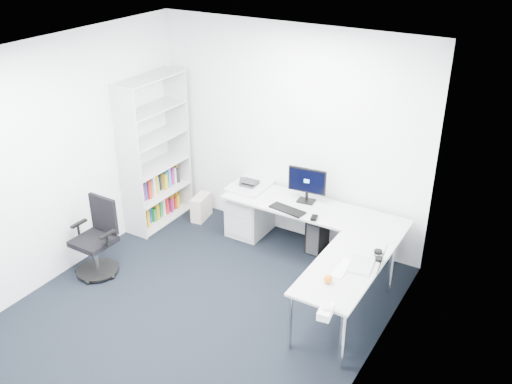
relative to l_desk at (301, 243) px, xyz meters
The scene contains 21 objects.
ground 1.54m from the l_desk, 111.45° to the right, with size 4.20×4.20×0.00m, color black.
ceiling 2.81m from the l_desk, 111.45° to the right, with size 4.20×4.20×0.00m, color white.
wall_back 1.36m from the l_desk, 128.16° to the left, with size 3.60×0.02×2.70m, color white.
wall_left 2.92m from the l_desk, 149.22° to the right, with size 0.02×4.20×2.70m, color white.
wall_right 2.14m from the l_desk, 48.24° to the right, with size 0.02×4.20×2.70m, color white.
l_desk is the anchor object (origin of this frame).
drawer_pedestal 1.03m from the l_desk, 156.22° to the left, with size 0.45×0.56×0.69m, color #B2B4B4.
bookshelf 2.28m from the l_desk, behind, with size 0.39×1.00×2.01m, color #BBBDBD, non-canonical shape.
task_chair 2.39m from the l_desk, 146.37° to the right, with size 0.51×0.51×0.92m, color black, non-canonical shape.
black_pc_tower 0.53m from the l_desk, 87.93° to the left, with size 0.20×0.46×0.44m, color black.
beige_pc_tower 1.76m from the l_desk, 167.49° to the left, with size 0.16×0.35×0.34m, color #BDB4A1.
power_strip 0.75m from the l_desk, 52.77° to the left, with size 0.37×0.06×0.04m, color white.
monitor 0.71m from the l_desk, 109.70° to the left, with size 0.47×0.15×0.45m, color black, non-canonical shape.
black_keyboard 0.42m from the l_desk, 157.34° to the left, with size 0.44×0.16×0.02m, color black.
mouse 0.37m from the l_desk, 30.21° to the left, with size 0.07×0.11×0.04m, color black.
desk_phone 1.10m from the l_desk, 156.83° to the left, with size 0.20×0.20×0.14m, color #2E2E31, non-canonical shape.
laptop 1.17m from the l_desk, 30.37° to the right, with size 0.34×0.33×0.24m, color silver, non-canonical shape.
white_keyboard 1.10m from the l_desk, 40.92° to the right, with size 0.11×0.39×0.01m, color white.
headphones 1.13m from the l_desk, 16.12° to the right, with size 0.13×0.20×0.05m, color black, non-canonical shape.
orange_fruit 1.29m from the l_desk, 51.80° to the right, with size 0.08×0.08×0.08m, color orange.
tissue_box 1.75m from the l_desk, 56.34° to the right, with size 0.11×0.21×0.07m, color white.
Camera 1 is at (3.01, -3.76, 3.86)m, focal length 40.00 mm.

